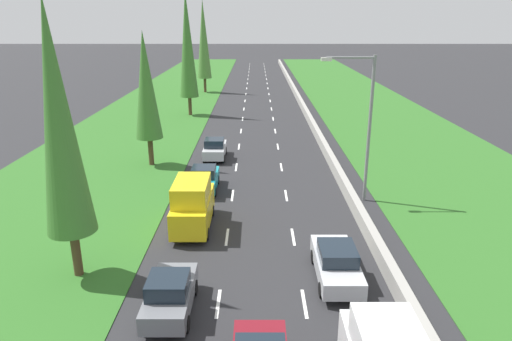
{
  "coord_description": "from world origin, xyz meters",
  "views": [
    {
      "loc": [
        -0.22,
        -1.09,
        11.03
      ],
      "look_at": [
        -0.27,
        31.88,
        0.1
      ],
      "focal_mm": 32.44,
      "sensor_mm": 36.0,
      "label": 1
    }
  ],
  "objects_px": {
    "silver_hatchback_left_lane": "(216,149)",
    "poplar_tree_third": "(188,45)",
    "teal_hatchback_left_lane": "(205,179)",
    "poplar_tree_fourth": "(204,39)",
    "yellow_van_left_lane": "(193,204)",
    "poplar_tree_nearest": "(59,122)",
    "poplar_tree_second": "(147,86)",
    "grey_hatchback_left_lane": "(171,294)",
    "silver_sedan_right_lane": "(337,263)",
    "street_light_mast": "(365,119)"
  },
  "relations": [
    {
      "from": "silver_hatchback_left_lane",
      "to": "poplar_tree_third",
      "type": "relative_size",
      "value": 0.28
    },
    {
      "from": "teal_hatchback_left_lane",
      "to": "poplar_tree_fourth",
      "type": "bearing_deg",
      "value": 95.91
    },
    {
      "from": "yellow_van_left_lane",
      "to": "poplar_tree_nearest",
      "type": "height_order",
      "value": "poplar_tree_nearest"
    },
    {
      "from": "poplar_tree_fourth",
      "to": "poplar_tree_third",
      "type": "bearing_deg",
      "value": -89.77
    },
    {
      "from": "poplar_tree_third",
      "to": "poplar_tree_second",
      "type": "bearing_deg",
      "value": -91.19
    },
    {
      "from": "grey_hatchback_left_lane",
      "to": "poplar_tree_third",
      "type": "bearing_deg",
      "value": 96.57
    },
    {
      "from": "grey_hatchback_left_lane",
      "to": "poplar_tree_nearest",
      "type": "bearing_deg",
      "value": 148.63
    },
    {
      "from": "grey_hatchback_left_lane",
      "to": "teal_hatchback_left_lane",
      "type": "relative_size",
      "value": 1.0
    },
    {
      "from": "yellow_van_left_lane",
      "to": "silver_sedan_right_lane",
      "type": "bearing_deg",
      "value": -37.05
    },
    {
      "from": "grey_hatchback_left_lane",
      "to": "poplar_tree_nearest",
      "type": "relative_size",
      "value": 0.33
    },
    {
      "from": "poplar_tree_nearest",
      "to": "poplar_tree_third",
      "type": "height_order",
      "value": "poplar_tree_third"
    },
    {
      "from": "silver_sedan_right_lane",
      "to": "silver_hatchback_left_lane",
      "type": "distance_m",
      "value": 19.71
    },
    {
      "from": "poplar_tree_fourth",
      "to": "street_light_mast",
      "type": "height_order",
      "value": "poplar_tree_fourth"
    },
    {
      "from": "poplar_tree_third",
      "to": "grey_hatchback_left_lane",
      "type": "bearing_deg",
      "value": -83.43
    },
    {
      "from": "silver_hatchback_left_lane",
      "to": "poplar_tree_third",
      "type": "distance_m",
      "value": 19.75
    },
    {
      "from": "grey_hatchback_left_lane",
      "to": "silver_hatchback_left_lane",
      "type": "bearing_deg",
      "value": 90.09
    },
    {
      "from": "silver_sedan_right_lane",
      "to": "street_light_mast",
      "type": "relative_size",
      "value": 0.5
    },
    {
      "from": "silver_sedan_right_lane",
      "to": "silver_hatchback_left_lane",
      "type": "xyz_separation_m",
      "value": [
        -6.9,
        18.46,
        0.02
      ]
    },
    {
      "from": "silver_hatchback_left_lane",
      "to": "poplar_tree_second",
      "type": "xyz_separation_m",
      "value": [
        -4.84,
        -1.73,
        5.33
      ]
    },
    {
      "from": "silver_sedan_right_lane",
      "to": "poplar_tree_second",
      "type": "bearing_deg",
      "value": 125.08
    },
    {
      "from": "yellow_van_left_lane",
      "to": "poplar_tree_third",
      "type": "bearing_deg",
      "value": 98.01
    },
    {
      "from": "poplar_tree_nearest",
      "to": "silver_sedan_right_lane",
      "type": "bearing_deg",
      "value": -1.73
    },
    {
      "from": "poplar_tree_second",
      "to": "street_light_mast",
      "type": "relative_size",
      "value": 1.14
    },
    {
      "from": "silver_hatchback_left_lane",
      "to": "poplar_tree_nearest",
      "type": "distance_m",
      "value": 19.69
    },
    {
      "from": "silver_hatchback_left_lane",
      "to": "street_light_mast",
      "type": "bearing_deg",
      "value": -42.77
    },
    {
      "from": "silver_sedan_right_lane",
      "to": "poplar_tree_fourth",
      "type": "distance_m",
      "value": 55.59
    },
    {
      "from": "grey_hatchback_left_lane",
      "to": "poplar_tree_third",
      "type": "xyz_separation_m",
      "value": [
        -4.47,
        38.77,
        7.25
      ]
    },
    {
      "from": "poplar_tree_second",
      "to": "poplar_tree_fourth",
      "type": "bearing_deg",
      "value": 89.48
    },
    {
      "from": "poplar_tree_nearest",
      "to": "poplar_tree_third",
      "type": "bearing_deg",
      "value": 89.72
    },
    {
      "from": "grey_hatchback_left_lane",
      "to": "poplar_tree_second",
      "type": "height_order",
      "value": "poplar_tree_second"
    },
    {
      "from": "silver_sedan_right_lane",
      "to": "poplar_tree_third",
      "type": "height_order",
      "value": "poplar_tree_third"
    },
    {
      "from": "grey_hatchback_left_lane",
      "to": "silver_sedan_right_lane",
      "type": "distance_m",
      "value": 7.3
    },
    {
      "from": "yellow_van_left_lane",
      "to": "grey_hatchback_left_lane",
      "type": "bearing_deg",
      "value": -89.23
    },
    {
      "from": "street_light_mast",
      "to": "poplar_tree_nearest",
      "type": "bearing_deg",
      "value": -148.25
    },
    {
      "from": "grey_hatchback_left_lane",
      "to": "poplar_tree_nearest",
      "type": "distance_m",
      "value": 8.25
    },
    {
      "from": "grey_hatchback_left_lane",
      "to": "yellow_van_left_lane",
      "type": "distance_m",
      "value": 7.77
    },
    {
      "from": "poplar_tree_nearest",
      "to": "street_light_mast",
      "type": "relative_size",
      "value": 1.33
    },
    {
      "from": "silver_hatchback_left_lane",
      "to": "street_light_mast",
      "type": "height_order",
      "value": "street_light_mast"
    },
    {
      "from": "poplar_tree_third",
      "to": "street_light_mast",
      "type": "relative_size",
      "value": 1.56
    },
    {
      "from": "poplar_tree_third",
      "to": "yellow_van_left_lane",
      "type": "bearing_deg",
      "value": -81.99
    },
    {
      "from": "poplar_tree_nearest",
      "to": "poplar_tree_second",
      "type": "height_order",
      "value": "poplar_tree_nearest"
    },
    {
      "from": "teal_hatchback_left_lane",
      "to": "poplar_tree_nearest",
      "type": "height_order",
      "value": "poplar_tree_nearest"
    },
    {
      "from": "poplar_tree_fourth",
      "to": "teal_hatchback_left_lane",
      "type": "bearing_deg",
      "value": -84.09
    },
    {
      "from": "poplar_tree_nearest",
      "to": "poplar_tree_fourth",
      "type": "height_order",
      "value": "poplar_tree_fourth"
    },
    {
      "from": "silver_hatchback_left_lane",
      "to": "poplar_tree_second",
      "type": "height_order",
      "value": "poplar_tree_second"
    },
    {
      "from": "poplar_tree_second",
      "to": "poplar_tree_fourth",
      "type": "relative_size",
      "value": 0.75
    },
    {
      "from": "silver_sedan_right_lane",
      "to": "poplar_tree_second",
      "type": "relative_size",
      "value": 0.44
    },
    {
      "from": "silver_sedan_right_lane",
      "to": "silver_hatchback_left_lane",
      "type": "relative_size",
      "value": 1.15
    },
    {
      "from": "poplar_tree_nearest",
      "to": "street_light_mast",
      "type": "xyz_separation_m",
      "value": [
        14.49,
        8.97,
        -1.81
      ]
    },
    {
      "from": "grey_hatchback_left_lane",
      "to": "silver_hatchback_left_lane",
      "type": "xyz_separation_m",
      "value": [
        -0.03,
        20.94,
        0.0
      ]
    }
  ]
}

